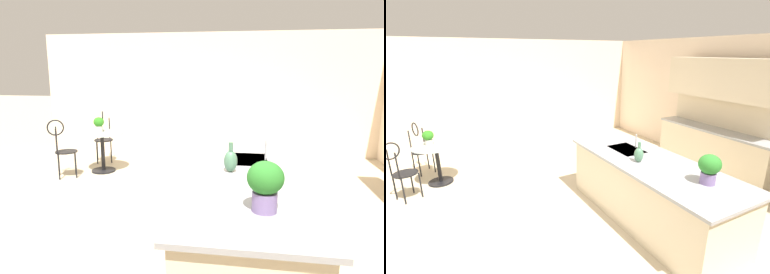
# 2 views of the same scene
# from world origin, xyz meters

# --- Properties ---
(ground_plane) EXTENTS (40.00, 40.00, 0.00)m
(ground_plane) POSITION_xyz_m (0.00, 0.00, 0.00)
(ground_plane) COLOR beige
(wall_left_window) EXTENTS (0.12, 7.80, 2.70)m
(wall_left_window) POSITION_xyz_m (-4.26, 0.00, 1.35)
(wall_left_window) COLOR beige
(wall_left_window) RESTS_ON ground
(kitchen_island) EXTENTS (2.80, 1.06, 0.92)m
(kitchen_island) POSITION_xyz_m (0.30, 0.85, 0.46)
(kitchen_island) COLOR beige
(kitchen_island) RESTS_ON ground
(bistro_table) EXTENTS (0.80, 0.80, 0.74)m
(bistro_table) POSITION_xyz_m (-2.43, -1.83, 0.45)
(bistro_table) COLOR black
(bistro_table) RESTS_ON ground
(chair_near_window) EXTENTS (0.52, 0.52, 1.04)m
(chair_near_window) POSITION_xyz_m (-1.98, -2.38, 0.57)
(chair_near_window) COLOR black
(chair_near_window) RESTS_ON ground
(chair_by_island) EXTENTS (0.52, 0.50, 1.04)m
(chair_by_island) POSITION_xyz_m (-3.14, -2.12, 0.57)
(chair_by_island) COLOR black
(chair_by_island) RESTS_ON ground
(sink_faucet) EXTENTS (0.02, 0.02, 0.22)m
(sink_faucet) POSITION_xyz_m (-0.25, 1.03, 1.03)
(sink_faucet) COLOR #B2B5BA
(sink_faucet) RESTS_ON kitchen_island
(potted_plant_on_table) EXTENTS (0.20, 0.20, 0.28)m
(potted_plant_on_table) POSITION_xyz_m (-2.53, -1.93, 0.90)
(potted_plant_on_table) COLOR beige
(potted_plant_on_table) RESTS_ON bistro_table
(potted_plant_counter_far) EXTENTS (0.25, 0.25, 0.36)m
(potted_plant_counter_far) POSITION_xyz_m (1.15, 0.95, 1.12)
(potted_plant_counter_far) COLOR #7A669E
(potted_plant_counter_far) RESTS_ON kitchen_island
(vase_on_counter) EXTENTS (0.13, 0.13, 0.29)m
(vase_on_counter) POSITION_xyz_m (0.25, 0.67, 1.03)
(vase_on_counter) COLOR #4C7A5B
(vase_on_counter) RESTS_ON kitchen_island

